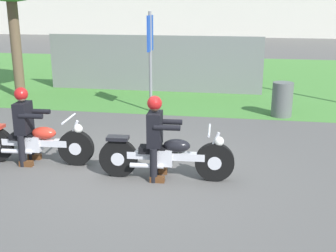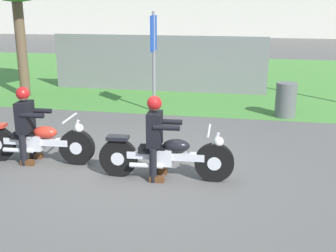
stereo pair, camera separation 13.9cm
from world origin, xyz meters
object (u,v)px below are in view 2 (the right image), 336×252
Objects in this scene: rider_lead at (156,131)px; motorcycle_follow at (37,142)px; rider_follow at (26,119)px; sign_banner at (154,46)px; motorcycle_lead at (166,156)px; trash_can at (286,100)px.

rider_lead is 0.65× the size of motorcycle_follow.
sign_banner is at bearing 67.96° from rider_follow.
rider_lead is 2.34m from motorcycle_follow.
motorcycle_lead is 1.60× the size of rider_follow.
sign_banner is (-3.41, -0.07, 1.29)m from trash_can.
motorcycle_follow is (-2.45, 0.28, -0.00)m from motorcycle_lead.
motorcycle_lead is 2.56× the size of trash_can.
motorcycle_lead is 1.60× the size of rider_lead.
rider_follow is 1.60× the size of trash_can.
rider_follow is at bearing -138.89° from trash_can.
sign_banner reaches higher than trash_can.
motorcycle_follow is at bearing -137.93° from trash_can.
sign_banner reaches higher than motorcycle_lead.
trash_can is 3.64m from sign_banner.
motorcycle_lead and motorcycle_follow have the same top height.
rider_lead is (-0.17, -0.01, 0.43)m from motorcycle_lead.
rider_lead is at bearing 179.18° from motorcycle_lead.
rider_lead is 4.62m from sign_banner.
trash_can is (2.19, 4.47, 0.05)m from motorcycle_lead.
rider_follow is 0.54× the size of sign_banner.
sign_banner is at bearing 102.16° from motorcycle_lead.
rider_lead is at bearing -10.41° from motorcycle_follow.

